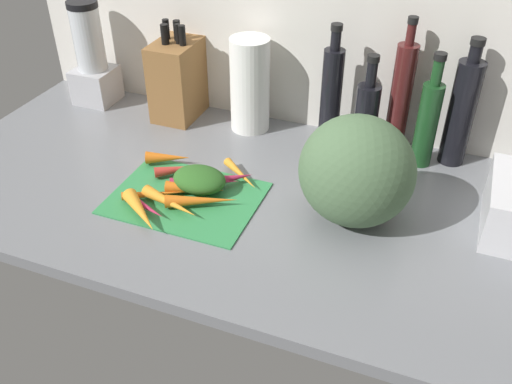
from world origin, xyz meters
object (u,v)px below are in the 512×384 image
(cutting_board, at_px, (186,197))
(carrot_4, at_px, (180,169))
(carrot_7, at_px, (241,174))
(knife_block, at_px, (178,79))
(paper_towel_roll, at_px, (250,85))
(bottle_2, at_px, (400,98))
(carrot_0, at_px, (141,212))
(blender_appliance, at_px, (92,60))
(carrot_3, at_px, (201,201))
(carrot_1, at_px, (168,158))
(bottle_3, at_px, (428,121))
(carrot_2, at_px, (145,206))
(carrot_10, at_px, (195,189))
(carrot_8, at_px, (154,194))
(bottle_1, at_px, (366,117))
(bottle_4, at_px, (462,111))
(winter_squash, at_px, (356,172))
(carrot_5, at_px, (228,179))
(carrot_9, at_px, (205,183))
(bottle_0, at_px, (331,96))
(carrot_6, at_px, (170,203))

(cutting_board, bearing_deg, carrot_4, 124.18)
(carrot_7, bearing_deg, knife_block, 139.48)
(paper_towel_roll, distance_m, bottle_2, 0.41)
(carrot_0, height_order, bottle_2, bottle_2)
(carrot_4, bearing_deg, blender_appliance, 146.76)
(bottle_2, bearing_deg, carrot_3, -130.46)
(carrot_1, bearing_deg, bottle_3, 22.50)
(bottle_3, bearing_deg, paper_towel_roll, 177.99)
(carrot_2, bearing_deg, carrot_0, -76.39)
(knife_block, xyz_separation_m, paper_towel_roll, (0.22, 0.00, 0.02))
(carrot_10, bearing_deg, carrot_4, 138.23)
(paper_towel_roll, bearing_deg, carrot_8, -100.72)
(carrot_10, relative_size, bottle_1, 0.51)
(bottle_2, bearing_deg, bottle_4, -0.24)
(carrot_1, relative_size, winter_squash, 0.45)
(cutting_board, relative_size, carrot_2, 2.85)
(carrot_8, height_order, paper_towel_roll, paper_towel_roll)
(carrot_3, bearing_deg, bottle_3, 41.08)
(carrot_3, xyz_separation_m, carrot_7, (0.04, 0.14, -0.00))
(carrot_0, xyz_separation_m, paper_towel_roll, (0.07, 0.49, 0.11))
(carrot_2, xyz_separation_m, knife_block, (-0.15, 0.46, 0.10))
(cutting_board, xyz_separation_m, bottle_1, (0.34, 0.36, 0.10))
(carrot_4, relative_size, carrot_5, 1.03)
(carrot_3, bearing_deg, paper_towel_roll, 95.70)
(cutting_board, relative_size, knife_block, 1.24)
(carrot_0, bearing_deg, carrot_4, 90.59)
(carrot_2, bearing_deg, knife_block, 108.06)
(carrot_0, distance_m, bottle_2, 0.71)
(carrot_9, distance_m, bottle_1, 0.45)
(carrot_2, bearing_deg, carrot_1, 103.58)
(bottle_0, bearing_deg, carrot_5, -119.90)
(carrot_6, bearing_deg, carrot_4, 108.61)
(bottle_3, height_order, bottle_4, bottle_4)
(carrot_7, xyz_separation_m, bottle_2, (0.32, 0.29, 0.14))
(carrot_2, xyz_separation_m, carrot_10, (0.08, 0.10, 0.00))
(winter_squash, bearing_deg, carrot_8, -167.17)
(bottle_3, distance_m, bottle_4, 0.09)
(carrot_9, bearing_deg, blender_appliance, 148.35)
(carrot_0, bearing_deg, cutting_board, 64.28)
(knife_block, height_order, blender_appliance, blender_appliance)
(carrot_2, distance_m, carrot_8, 0.05)
(carrot_5, distance_m, carrot_9, 0.06)
(bottle_1, relative_size, bottle_3, 0.91)
(winter_squash, height_order, bottle_0, bottle_0)
(bottle_1, height_order, bottle_2, bottle_2)
(cutting_board, relative_size, bottle_0, 1.04)
(cutting_board, xyz_separation_m, paper_towel_roll, (0.01, 0.38, 0.13))
(carrot_7, height_order, bottle_4, bottle_4)
(winter_squash, height_order, bottle_1, bottle_1)
(knife_block, distance_m, bottle_3, 0.71)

